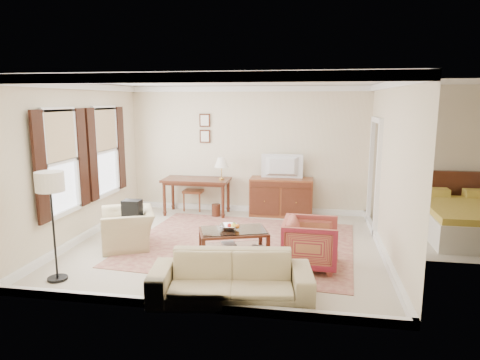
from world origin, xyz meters
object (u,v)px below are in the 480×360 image
(striped_armchair, at_px, (311,241))
(club_armchair, at_px, (128,222))
(sofa, at_px, (231,270))
(sideboard, at_px, (281,197))
(coffee_table, at_px, (233,236))
(writing_desk, at_px, (197,183))
(tv, at_px, (282,159))

(striped_armchair, bearing_deg, club_armchair, 84.21)
(club_armchair, distance_m, sofa, 2.83)
(sideboard, height_order, coffee_table, sideboard)
(writing_desk, xyz_separation_m, club_armchair, (-0.62, -2.36, -0.27))
(writing_desk, bearing_deg, club_armchair, -104.70)
(striped_armchair, height_order, sofa, striped_armchair)
(striped_armchair, xyz_separation_m, sofa, (-1.01, -1.31, -0.02))
(coffee_table, xyz_separation_m, sofa, (0.26, -1.56, 0.05))
(coffee_table, distance_m, club_armchair, 1.96)
(club_armchair, xyz_separation_m, sofa, (2.21, -1.76, -0.04))
(tv, height_order, coffee_table, tv)
(striped_armchair, xyz_separation_m, club_armchair, (-3.22, 0.45, 0.02))
(tv, distance_m, club_armchair, 3.68)
(coffee_table, bearing_deg, sideboard, 77.91)
(sideboard, height_order, tv, tv)
(writing_desk, height_order, striped_armchair, striped_armchair)
(tv, distance_m, striped_armchair, 3.17)
(coffee_table, distance_m, striped_armchair, 1.29)
(sideboard, bearing_deg, club_armchair, -135.01)
(sideboard, distance_m, coffee_table, 2.80)
(writing_desk, relative_size, club_armchair, 1.48)
(club_armchair, bearing_deg, tv, 108.65)
(striped_armchair, relative_size, club_armchair, 0.83)
(coffee_table, relative_size, club_armchair, 1.23)
(sideboard, height_order, sofa, sideboard)
(writing_desk, height_order, sideboard, sideboard)
(sofa, bearing_deg, writing_desk, 103.14)
(writing_desk, xyz_separation_m, tv, (1.92, 0.16, 0.59))
(striped_armchair, distance_m, sofa, 1.65)
(sideboard, height_order, club_armchair, club_armchair)
(sideboard, bearing_deg, writing_desk, -174.70)
(writing_desk, xyz_separation_m, striped_armchair, (2.60, -2.81, -0.29))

